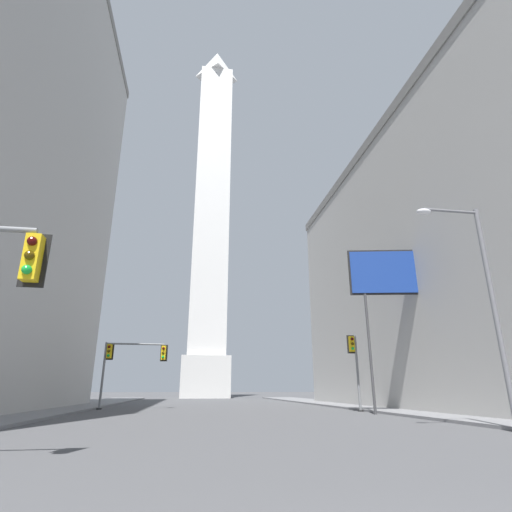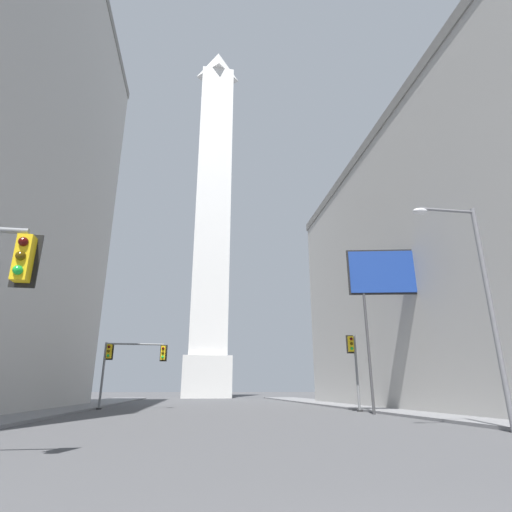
# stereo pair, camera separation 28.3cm
# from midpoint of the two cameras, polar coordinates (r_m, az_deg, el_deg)

# --- Properties ---
(sidewalk_left) EXTENTS (5.00, 84.88, 0.15)m
(sidewalk_left) POSITION_cam_midpoint_polar(r_m,az_deg,el_deg) (29.48, -29.64, -18.98)
(sidewalk_left) COLOR slate
(sidewalk_left) RESTS_ON ground_plane
(sidewalk_right) EXTENTS (5.00, 84.88, 0.15)m
(sidewalk_right) POSITION_cam_midpoint_polar(r_m,az_deg,el_deg) (31.31, 20.16, -20.02)
(sidewalk_right) COLOR slate
(sidewalk_right) RESTS_ON ground_plane
(obelisk) EXTENTS (8.31, 8.31, 75.07)m
(obelisk) POSITION_cam_midpoint_polar(r_m,az_deg,el_deg) (80.74, -6.09, 6.87)
(obelisk) COLOR silver
(obelisk) RESTS_ON ground_plane
(traffic_light_mid_left) EXTENTS (5.05, 0.53, 5.06)m
(traffic_light_mid_left) POSITION_cam_midpoint_polar(r_m,az_deg,el_deg) (34.60, -17.77, -13.71)
(traffic_light_mid_left) COLOR slate
(traffic_light_mid_left) RESTS_ON ground_plane
(traffic_light_mid_right) EXTENTS (0.77, 0.51, 5.32)m
(traffic_light_mid_right) POSITION_cam_midpoint_polar(r_m,az_deg,el_deg) (30.59, 14.09, -14.15)
(traffic_light_mid_right) COLOR slate
(traffic_light_mid_right) RESTS_ON ground_plane
(street_lamp) EXTENTS (2.87, 0.36, 8.85)m
(street_lamp) POSITION_cam_midpoint_polar(r_m,az_deg,el_deg) (18.43, 29.50, -3.92)
(street_lamp) COLOR slate
(street_lamp) RESTS_ON ground_plane
(billboard_sign) EXTENTS (5.85, 1.34, 10.72)m
(billboard_sign) POSITION_cam_midpoint_polar(r_m,az_deg,el_deg) (28.83, 19.10, -2.89)
(billboard_sign) COLOR #3F3F42
(billboard_sign) RESTS_ON ground_plane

